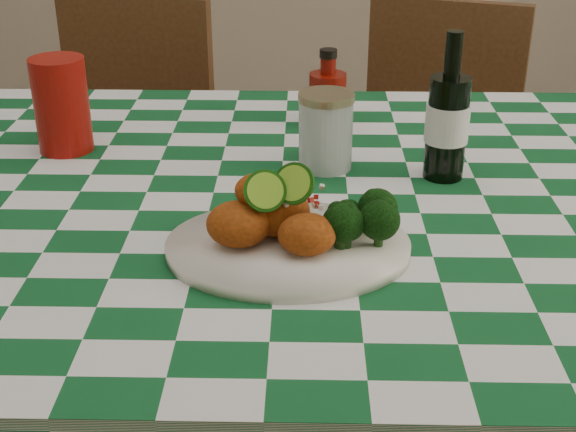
# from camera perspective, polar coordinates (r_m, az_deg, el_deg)

# --- Properties ---
(dining_table) EXTENTS (1.66, 1.06, 0.79)m
(dining_table) POSITION_cam_1_polar(r_m,az_deg,el_deg) (1.43, -0.47, -12.83)
(dining_table) COLOR #105124
(dining_table) RESTS_ON ground
(plate) EXTENTS (0.33, 0.26, 0.02)m
(plate) POSITION_cam_1_polar(r_m,az_deg,el_deg) (1.05, 0.00, -2.26)
(plate) COLOR white
(plate) RESTS_ON dining_table
(fried_chicken_pile) EXTENTS (0.15, 0.11, 0.10)m
(fried_chicken_pile) POSITION_cam_1_polar(r_m,az_deg,el_deg) (1.02, -0.37, 0.64)
(fried_chicken_pile) COLOR #B04511
(fried_chicken_pile) RESTS_ON plate
(broccoli_side) EXTENTS (0.08, 0.08, 0.06)m
(broccoli_side) POSITION_cam_1_polar(r_m,az_deg,el_deg) (1.04, 5.06, -0.11)
(broccoli_side) COLOR black
(broccoli_side) RESTS_ON plate
(red_tumbler) EXTENTS (0.11, 0.11, 0.16)m
(red_tumbler) POSITION_cam_1_polar(r_m,az_deg,el_deg) (1.42, -15.80, 7.61)
(red_tumbler) COLOR #910E07
(red_tumbler) RESTS_ON dining_table
(ketchup_bottle) EXTENTS (0.07, 0.07, 0.14)m
(ketchup_bottle) POSITION_cam_1_polar(r_m,az_deg,el_deg) (1.49, 2.84, 9.13)
(ketchup_bottle) COLOR #720E05
(ketchup_bottle) RESTS_ON dining_table
(mason_jar) EXTENTS (0.11, 0.11, 0.13)m
(mason_jar) POSITION_cam_1_polar(r_m,az_deg,el_deg) (1.30, 2.70, 6.05)
(mason_jar) COLOR #B2BCBA
(mason_jar) RESTS_ON dining_table
(beer_bottle) EXTENTS (0.07, 0.07, 0.23)m
(beer_bottle) POSITION_cam_1_polar(r_m,az_deg,el_deg) (1.26, 11.35, 7.62)
(beer_bottle) COLOR black
(beer_bottle) RESTS_ON dining_table
(wooden_chair_left) EXTENTS (0.49, 0.51, 0.90)m
(wooden_chair_left) POSITION_cam_1_polar(r_m,az_deg,el_deg) (2.12, -12.07, 2.07)
(wooden_chair_left) COLOR #472814
(wooden_chair_left) RESTS_ON ground
(wooden_chair_right) EXTENTS (0.53, 0.54, 0.90)m
(wooden_chair_right) POSITION_cam_1_polar(r_m,az_deg,el_deg) (2.08, 9.53, 1.80)
(wooden_chair_right) COLOR #472814
(wooden_chair_right) RESTS_ON ground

